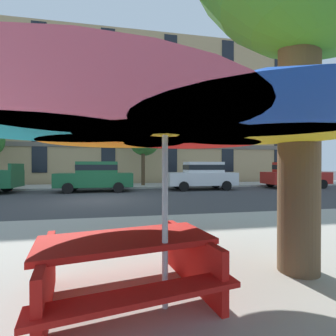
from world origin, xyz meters
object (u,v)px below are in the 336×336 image
Objects in this scene: sedan_white at (202,175)px; sedan_red at (295,174)px; patio_umbrella at (165,117)px; picnic_table at (127,263)px; street_tree_middle at (144,140)px; sedan_green at (96,176)px.

sedan_white is 1.00× the size of sedan_red.
patio_umbrella is (-11.46, -12.70, 1.07)m from sedan_red.
sedan_white and sedan_red have the same top height.
sedan_red is 17.17m from picnic_table.
street_tree_middle reaches higher than picnic_table.
picnic_table is (-0.37, 0.26, -1.54)m from patio_umbrella.
picnic_table is at bearing -133.57° from sedan_red.
street_tree_middle is 2.24× the size of picnic_table.
patio_umbrella is at bearing -110.15° from sedan_white.
sedan_red is at bearing 46.43° from picnic_table.
street_tree_middle reaches higher than sedan_white.
patio_umbrella is (-4.66, -12.70, 1.07)m from sedan_white.
sedan_red is 10.90m from street_tree_middle.
picnic_table is (-11.83, -12.44, -0.46)m from sedan_red.
sedan_red reaches higher than picnic_table.
picnic_table is at bearing -112.03° from sedan_white.
sedan_green is at bearing 180.00° from sedan_red.
picnic_table is at bearing -83.01° from sedan_green.
sedan_red is at bearing 0.00° from sedan_white.
sedan_red is (13.35, 0.00, 0.00)m from sedan_green.
picnic_table is (-1.61, -15.32, -2.92)m from street_tree_middle.
sedan_white is 0.96× the size of street_tree_middle.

